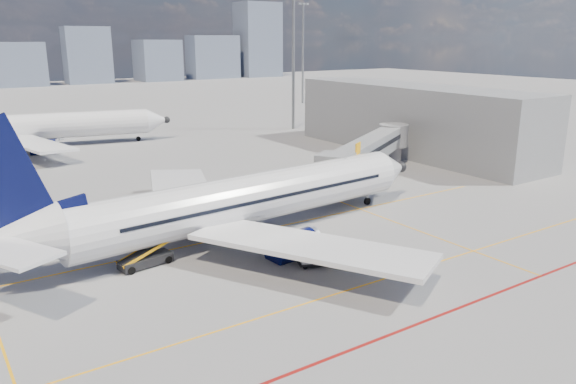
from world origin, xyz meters
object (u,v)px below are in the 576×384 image
at_px(second_aircraft, 34,127).
at_px(baggage_tug, 334,251).
at_px(main_aircraft, 233,203).
at_px(ramp_worker, 347,256).
at_px(belt_loader, 147,258).
at_px(cargo_dolly, 320,252).

xyz_separation_m(second_aircraft, baggage_tug, (10.02, -63.16, -2.47)).
height_order(main_aircraft, baggage_tug, main_aircraft).
relative_size(second_aircraft, ramp_worker, 23.76).
height_order(second_aircraft, baggage_tug, second_aircraft).
height_order(baggage_tug, belt_loader, belt_loader).
relative_size(main_aircraft, ramp_worker, 24.88).
bearing_deg(ramp_worker, cargo_dolly, 85.81).
distance_m(baggage_tug, cargo_dolly, 1.43).
bearing_deg(main_aircraft, baggage_tug, -69.26).
bearing_deg(main_aircraft, cargo_dolly, -77.48).
xyz_separation_m(main_aircraft, cargo_dolly, (2.70, -8.70, -2.17)).
bearing_deg(cargo_dolly, main_aircraft, 129.07).
xyz_separation_m(main_aircraft, second_aircraft, (-5.92, 54.57, 0.00)).
distance_m(main_aircraft, belt_loader, 8.85).
xyz_separation_m(baggage_tug, cargo_dolly, (-1.39, -0.11, 0.30)).
relative_size(cargo_dolly, ramp_worker, 2.18).
distance_m(cargo_dolly, ramp_worker, 2.06).
relative_size(baggage_tug, belt_loader, 0.40).
bearing_deg(belt_loader, main_aircraft, 1.57).
bearing_deg(ramp_worker, second_aircraft, 48.95).
height_order(second_aircraft, belt_loader, second_aircraft).
bearing_deg(belt_loader, cargo_dolly, -41.89).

